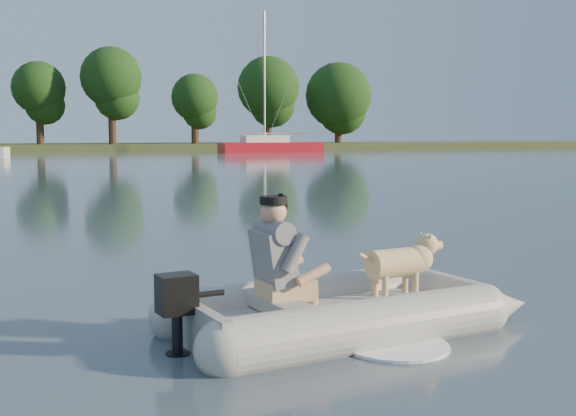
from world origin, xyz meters
name	(u,v)px	position (x,y,z in m)	size (l,w,h in m)	color
water	(377,305)	(0.00, 0.00, 0.00)	(160.00, 160.00, 0.00)	#4E5E6A
shore_bank	(69,148)	(0.00, 62.00, 0.25)	(160.00, 12.00, 0.70)	#47512D
treeline	(23,88)	(-3.71, 61.11, 5.48)	(71.02, 7.35, 9.27)	#332316
dinghy	(344,268)	(-0.67, -0.69, 0.55)	(4.38, 3.04, 1.30)	#A9A8A3
man	(276,253)	(-1.33, -0.74, 0.72)	(0.68, 0.58, 1.00)	slate
dog	(396,268)	(-0.09, -0.54, 0.48)	(0.87, 0.31, 0.58)	tan
outboard_motor	(177,318)	(-2.21, -0.93, 0.29)	(0.39, 0.27, 0.73)	black
sailboat	(270,146)	(15.41, 50.53, 0.51)	(8.49, 2.55, 11.67)	#AE131E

